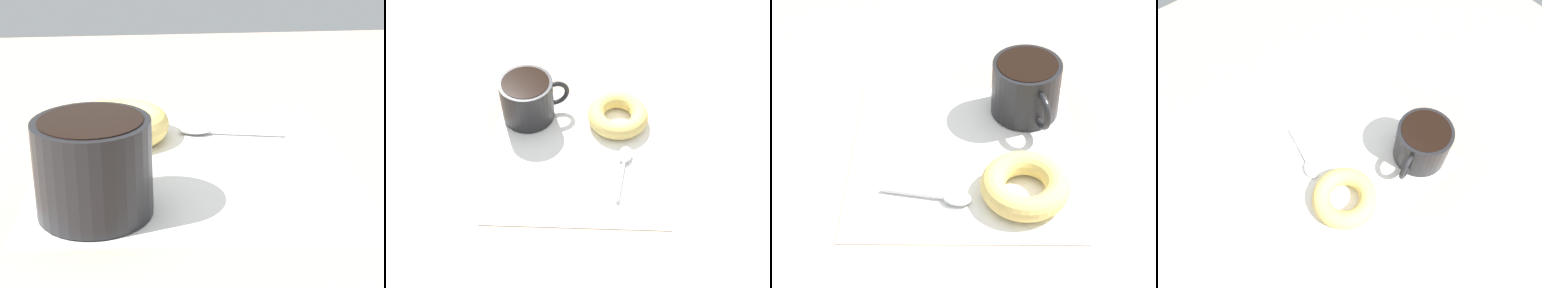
% 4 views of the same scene
% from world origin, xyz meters
% --- Properties ---
extents(ground_plane, '(1.20, 1.20, 0.02)m').
position_xyz_m(ground_plane, '(0.00, 0.00, -0.01)').
color(ground_plane, tan).
extents(napkin, '(0.31, 0.31, 0.00)m').
position_xyz_m(napkin, '(-0.01, 0.01, 0.00)').
color(napkin, white).
rests_on(napkin, ground_plane).
extents(coffee_cup, '(0.12, 0.10, 0.08)m').
position_xyz_m(coffee_cup, '(0.08, -0.08, 0.04)').
color(coffee_cup, black).
rests_on(coffee_cup, napkin).
extents(donut, '(0.11, 0.11, 0.03)m').
position_xyz_m(donut, '(-0.08, -0.06, 0.02)').
color(donut, '#E5C66B').
rests_on(donut, napkin).
extents(spoon, '(0.04, 0.11, 0.01)m').
position_xyz_m(spoon, '(-0.09, 0.03, 0.01)').
color(spoon, silver).
rests_on(spoon, napkin).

